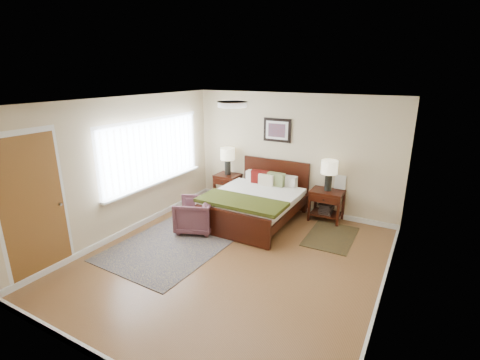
% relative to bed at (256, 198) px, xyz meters
% --- Properties ---
extents(floor, '(5.00, 5.00, 0.00)m').
position_rel_bed_xyz_m(floor, '(0.35, -1.53, -0.49)').
color(floor, brown).
rests_on(floor, ground).
extents(back_wall, '(4.50, 0.04, 2.50)m').
position_rel_bed_xyz_m(back_wall, '(0.35, 0.97, 0.76)').
color(back_wall, '#C8B691').
rests_on(back_wall, ground).
extents(front_wall, '(4.50, 0.04, 2.50)m').
position_rel_bed_xyz_m(front_wall, '(0.35, -4.03, 0.76)').
color(front_wall, '#C8B691').
rests_on(front_wall, ground).
extents(left_wall, '(0.04, 5.00, 2.50)m').
position_rel_bed_xyz_m(left_wall, '(-1.90, -1.53, 0.76)').
color(left_wall, '#C8B691').
rests_on(left_wall, ground).
extents(right_wall, '(0.04, 5.00, 2.50)m').
position_rel_bed_xyz_m(right_wall, '(2.60, -1.53, 0.76)').
color(right_wall, '#C8B691').
rests_on(right_wall, ground).
extents(ceiling, '(4.50, 5.00, 0.02)m').
position_rel_bed_xyz_m(ceiling, '(0.35, -1.53, 2.01)').
color(ceiling, white).
rests_on(ceiling, back_wall).
extents(window, '(0.11, 2.72, 1.32)m').
position_rel_bed_xyz_m(window, '(-1.85, -0.83, 0.88)').
color(window, silver).
rests_on(window, left_wall).
extents(door, '(0.06, 1.00, 2.18)m').
position_rel_bed_xyz_m(door, '(-1.88, -3.28, 0.58)').
color(door, silver).
rests_on(door, ground).
extents(ceil_fixture, '(0.44, 0.44, 0.08)m').
position_rel_bed_xyz_m(ceil_fixture, '(0.35, -1.53, 1.97)').
color(ceil_fixture, white).
rests_on(ceil_fixture, ceiling).
extents(bed, '(1.64, 1.98, 1.07)m').
position_rel_bed_xyz_m(bed, '(0.00, 0.00, 0.00)').
color(bed, '#371108').
rests_on(bed, ground).
extents(wall_art, '(0.62, 0.05, 0.50)m').
position_rel_bed_xyz_m(wall_art, '(0.00, 0.94, 1.23)').
color(wall_art, black).
rests_on(wall_art, back_wall).
extents(nightstand_left, '(0.54, 0.48, 0.64)m').
position_rel_bed_xyz_m(nightstand_left, '(-1.11, 0.72, 0.02)').
color(nightstand_left, '#371108').
rests_on(nightstand_left, ground).
extents(nightstand_right, '(0.64, 0.48, 0.64)m').
position_rel_bed_xyz_m(nightstand_right, '(1.22, 0.73, -0.11)').
color(nightstand_right, '#371108').
rests_on(nightstand_right, ground).
extents(lamp_left, '(0.32, 0.32, 0.61)m').
position_rel_bed_xyz_m(lamp_left, '(-1.11, 0.74, 0.57)').
color(lamp_left, black).
rests_on(lamp_left, nightstand_left).
extents(lamp_right, '(0.32, 0.32, 0.61)m').
position_rel_bed_xyz_m(lamp_right, '(1.22, 0.74, 0.57)').
color(lamp_right, black).
rests_on(lamp_right, nightstand_right).
extents(armchair, '(0.90, 0.89, 0.63)m').
position_rel_bed_xyz_m(armchair, '(-0.82, -0.96, -0.18)').
color(armchair, brown).
rests_on(armchair, ground).
extents(rug_persian, '(1.78, 2.45, 0.01)m').
position_rel_bed_xyz_m(rug_persian, '(-0.81, -1.59, -0.49)').
color(rug_persian, '#0C103E').
rests_on(rug_persian, ground).
extents(rug_navy, '(0.84, 1.23, 0.01)m').
position_rel_bed_xyz_m(rug_navy, '(1.52, 0.04, -0.49)').
color(rug_navy, black).
rests_on(rug_navy, ground).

